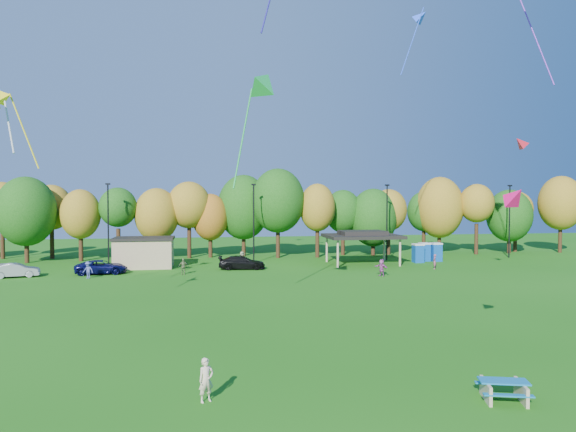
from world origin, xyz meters
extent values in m
plane|color=#19600F|center=(0.00, 0.00, 0.00)|extent=(160.00, 160.00, 0.00)
cylinder|color=black|center=(-28.03, 48.93, 2.06)|extent=(0.50, 0.50, 4.12)
ellipsoid|color=olive|center=(-28.03, 48.93, 6.86)|extent=(4.78, 4.78, 5.18)
cylinder|color=black|center=(-23.75, 44.20, 1.78)|extent=(0.50, 0.50, 3.56)
ellipsoid|color=#144C0F|center=(-23.75, 44.20, 5.94)|extent=(6.62, 6.62, 8.00)
cylinder|color=black|center=(-22.13, 48.25, 1.90)|extent=(0.50, 0.50, 3.79)
ellipsoid|color=olive|center=(-22.13, 48.25, 6.32)|extent=(4.94, 4.94, 5.58)
cylinder|color=black|center=(-18.02, 45.01, 1.67)|extent=(0.50, 0.50, 3.34)
ellipsoid|color=olive|center=(-18.02, 45.01, 5.56)|extent=(4.61, 4.61, 5.88)
cylinder|color=black|center=(-13.72, 44.85, 1.91)|extent=(0.50, 0.50, 3.82)
ellipsoid|color=#144C0F|center=(-13.72, 44.85, 6.36)|extent=(4.43, 4.43, 4.73)
cylinder|color=black|center=(-9.30, 45.50, 1.63)|extent=(0.50, 0.50, 3.25)
ellipsoid|color=olive|center=(-9.30, 45.50, 5.42)|extent=(5.33, 5.33, 6.53)
cylinder|color=black|center=(-5.45, 46.07, 1.98)|extent=(0.50, 0.50, 3.96)
ellipsoid|color=olive|center=(-5.45, 46.07, 6.61)|extent=(5.31, 5.31, 5.82)
cylinder|color=black|center=(-2.85, 46.34, 1.52)|extent=(0.50, 0.50, 3.05)
ellipsoid|color=#995914|center=(-2.85, 46.34, 5.08)|extent=(4.54, 4.54, 5.87)
cylinder|color=black|center=(1.42, 47.53, 1.89)|extent=(0.50, 0.50, 3.77)
ellipsoid|color=#144C0F|center=(1.42, 47.53, 6.29)|extent=(6.69, 6.69, 8.35)
cylinder|color=black|center=(5.46, 44.54, 2.14)|extent=(0.50, 0.50, 4.28)
ellipsoid|color=#144C0F|center=(5.46, 44.54, 7.14)|extent=(6.64, 6.64, 8.01)
cylinder|color=black|center=(10.41, 44.21, 1.88)|extent=(0.50, 0.50, 3.76)
ellipsoid|color=olive|center=(10.41, 44.21, 6.27)|extent=(4.49, 4.49, 6.02)
cylinder|color=black|center=(14.29, 46.25, 1.72)|extent=(0.50, 0.50, 3.43)
ellipsoid|color=#144C0F|center=(14.29, 46.25, 5.72)|extent=(4.77, 4.77, 5.63)
cylinder|color=black|center=(18.11, 45.40, 1.48)|extent=(0.50, 0.50, 2.95)
ellipsoid|color=#144C0F|center=(18.11, 45.40, 4.92)|extent=(6.14, 6.14, 7.54)
cylinder|color=black|center=(20.39, 45.86, 1.76)|extent=(0.50, 0.50, 3.52)
ellipsoid|color=olive|center=(20.39, 45.86, 5.87)|extent=(4.78, 4.78, 5.53)
cylinder|color=black|center=(26.06, 47.51, 1.69)|extent=(0.50, 0.50, 3.39)
ellipsoid|color=#144C0F|center=(26.06, 47.51, 5.64)|extent=(4.54, 4.54, 5.46)
cylinder|color=black|center=(27.70, 46.23, 1.86)|extent=(0.50, 0.50, 3.72)
ellipsoid|color=olive|center=(27.70, 46.23, 6.20)|extent=(6.32, 6.32, 8.24)
cylinder|color=black|center=(31.99, 44.27, 2.03)|extent=(0.50, 0.50, 4.06)
ellipsoid|color=olive|center=(31.99, 44.27, 6.77)|extent=(4.50, 4.50, 5.13)
cylinder|color=black|center=(37.07, 44.81, 1.53)|extent=(0.50, 0.50, 3.05)
ellipsoid|color=#144C0F|center=(37.07, 44.81, 5.09)|extent=(5.97, 5.97, 7.05)
cylinder|color=black|center=(38.98, 46.35, 1.78)|extent=(0.50, 0.50, 3.55)
ellipsoid|color=olive|center=(38.98, 46.35, 5.92)|extent=(4.60, 4.60, 4.99)
cylinder|color=black|center=(44.51, 44.51, 2.03)|extent=(0.50, 0.50, 4.07)
ellipsoid|color=olive|center=(44.51, 44.51, 6.78)|extent=(5.83, 5.83, 7.42)
cylinder|color=black|center=(-14.00, 40.00, 4.50)|extent=(0.16, 0.16, 9.00)
cube|color=black|center=(-14.00, 40.00, 9.00)|extent=(0.50, 0.25, 0.18)
cylinder|color=black|center=(2.00, 40.00, 4.50)|extent=(0.16, 0.16, 9.00)
cube|color=black|center=(2.00, 40.00, 9.00)|extent=(0.50, 0.25, 0.18)
cylinder|color=black|center=(18.00, 40.00, 4.50)|extent=(0.16, 0.16, 9.00)
cube|color=black|center=(18.00, 40.00, 9.00)|extent=(0.50, 0.25, 0.18)
cylinder|color=black|center=(34.00, 40.00, 4.50)|extent=(0.16, 0.16, 9.00)
cube|color=black|center=(34.00, 40.00, 9.00)|extent=(0.50, 0.25, 0.18)
cube|color=tan|center=(-10.00, 38.00, 1.50)|extent=(6.00, 4.00, 3.00)
cube|color=black|center=(-10.00, 38.00, 3.12)|extent=(6.30, 4.30, 0.25)
cylinder|color=tan|center=(10.50, 34.50, 1.50)|extent=(0.24, 0.24, 3.00)
cylinder|color=tan|center=(17.50, 34.50, 1.50)|extent=(0.24, 0.24, 3.00)
cylinder|color=tan|center=(10.50, 39.50, 1.50)|extent=(0.24, 0.24, 3.00)
cylinder|color=tan|center=(17.50, 39.50, 1.50)|extent=(0.24, 0.24, 3.00)
cube|color=black|center=(14.00, 37.00, 3.15)|extent=(8.20, 6.20, 0.35)
cube|color=black|center=(14.00, 37.00, 3.55)|extent=(5.00, 3.50, 0.45)
cube|color=#0C49A3|center=(20.80, 37.29, 1.00)|extent=(1.10, 1.10, 2.00)
cube|color=silver|center=(20.80, 37.29, 2.09)|extent=(1.15, 1.15, 0.18)
cube|color=#0C49A3|center=(22.10, 38.41, 1.00)|extent=(1.10, 1.10, 2.00)
cube|color=silver|center=(22.10, 38.41, 2.09)|extent=(1.15, 1.15, 0.18)
cube|color=#0C49A3|center=(23.40, 38.09, 1.00)|extent=(1.10, 1.10, 2.00)
cube|color=silver|center=(23.40, 38.09, 2.09)|extent=(1.15, 1.15, 0.18)
cube|color=tan|center=(6.64, -1.32, 0.35)|extent=(0.49, 1.38, 0.70)
cube|color=tan|center=(7.85, -1.66, 0.35)|extent=(0.49, 1.38, 0.70)
cube|color=#126DA3|center=(7.25, -1.49, 0.72)|extent=(1.87, 1.17, 0.06)
cube|color=#126DA3|center=(7.08, -2.06, 0.43)|extent=(1.74, 0.71, 0.05)
cube|color=#126DA3|center=(7.41, -0.91, 0.43)|extent=(1.74, 0.71, 0.05)
imported|color=beige|center=(-3.55, 0.16, 0.81)|extent=(0.70, 0.61, 1.61)
imported|color=silver|center=(-22.79, 34.22, 0.63)|extent=(3.86, 1.88, 1.27)
imported|color=#9E9DA2|center=(-21.06, 32.85, 0.67)|extent=(4.24, 2.22, 1.33)
imported|color=#0B0D43|center=(-13.60, 33.81, 0.68)|extent=(5.08, 2.65, 1.37)
imported|color=black|center=(0.27, 34.97, 0.70)|extent=(5.01, 2.42, 1.41)
imported|color=#A54492|center=(13.11, 28.11, 0.82)|extent=(1.26, 1.52, 1.63)
imported|color=#A14C68|center=(20.28, 31.88, 0.78)|extent=(0.59, 0.68, 1.56)
imported|color=#647447|center=(-5.65, 32.15, 0.79)|extent=(0.95, 0.47, 1.57)
imported|color=gray|center=(0.34, 35.60, 0.90)|extent=(1.02, 0.84, 1.79)
imported|color=#434C93|center=(-14.27, 31.12, 0.78)|extent=(1.15, 0.88, 1.57)
cone|color=green|center=(0.03, 12.51, 14.48)|extent=(2.85, 3.02, 2.42)
cylinder|color=green|center=(-1.13, 14.25, 11.33)|extent=(1.47, 2.12, 6.61)
cylinder|color=#8229DC|center=(22.90, 19.37, 20.14)|extent=(1.87, 2.25, 7.55)
cylinder|color=yellow|center=(-14.80, 16.26, 11.68)|extent=(1.80, 0.30, 4.73)
cone|color=red|center=(22.41, 20.57, 12.06)|extent=(1.70, 1.44, 1.45)
cone|color=#E70C60|center=(10.02, 2.23, 7.53)|extent=(1.35, 1.58, 1.35)
cylinder|color=silver|center=(-13.71, 10.59, 11.21)|extent=(0.80, 0.92, 2.85)
cylinder|color=navy|center=(0.59, 14.95, 19.91)|extent=(1.15, 1.06, 3.79)
cone|color=#2853FF|center=(16.13, 26.41, 24.10)|extent=(2.13, 2.10, 1.73)
cylinder|color=#2853FF|center=(14.79, 25.22, 21.40)|extent=(1.67, 1.50, 5.67)
camera|label=1|loc=(-3.58, -18.57, 7.45)|focal=32.00mm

